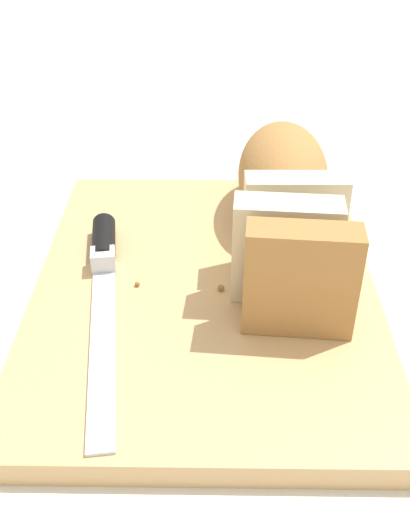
{
  "coord_description": "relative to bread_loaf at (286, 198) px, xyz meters",
  "views": [
    {
      "loc": [
        0.44,
        0.03,
        0.37
      ],
      "look_at": [
        0.0,
        0.0,
        0.05
      ],
      "focal_mm": 42.61,
      "sensor_mm": 36.0,
      "label": 1
    }
  ],
  "objects": [
    {
      "name": "crumb_near_knife",
      "position": [
        -0.0,
        -0.03,
        -0.05
      ],
      "size": [
        0.0,
        0.0,
        0.0
      ],
      "primitive_type": "sphere",
      "color": "#996633",
      "rests_on": "cutting_board"
    },
    {
      "name": "crumb_stray_left",
      "position": [
        0.05,
        -0.03,
        -0.05
      ],
      "size": [
        0.0,
        0.0,
        0.0
      ],
      "primitive_type": "sphere",
      "color": "#996633",
      "rests_on": "cutting_board"
    },
    {
      "name": "bread_loaf",
      "position": [
        0.0,
        0.0,
        0.0
      ],
      "size": [
        0.28,
        0.1,
        0.1
      ],
      "rotation": [
        0.0,
        0.0,
        0.01
      ],
      "color": "#A8753D",
      "rests_on": "cutting_board"
    },
    {
      "name": "crumb_stray_right",
      "position": [
        0.09,
        -0.06,
        -0.04
      ],
      "size": [
        0.01,
        0.01,
        0.01
      ],
      "primitive_type": "sphere",
      "color": "#996633",
      "rests_on": "cutting_board"
    },
    {
      "name": "ground_plane",
      "position": [
        0.08,
        -0.07,
        -0.07
      ],
      "size": [
        3.0,
        3.0,
        0.0
      ],
      "primitive_type": "plane",
      "color": "silver"
    },
    {
      "name": "cutting_board",
      "position": [
        0.08,
        -0.07,
        -0.06
      ],
      "size": [
        0.41,
        0.33,
        0.02
      ],
      "primitive_type": "cube",
      "rotation": [
        0.0,
        0.0,
        0.05
      ],
      "color": "tan",
      "rests_on": "ground_plane"
    },
    {
      "name": "crumb_near_loaf",
      "position": [
        0.09,
        -0.14,
        -0.05
      ],
      "size": [
        0.0,
        0.0,
        0.0
      ],
      "primitive_type": "sphere",
      "color": "#996633",
      "rests_on": "cutting_board"
    },
    {
      "name": "bread_knife",
      "position": [
        0.07,
        -0.17,
        -0.04
      ],
      "size": [
        0.28,
        0.07,
        0.02
      ],
      "rotation": [
        0.0,
        0.0,
        0.18
      ],
      "color": "silver",
      "rests_on": "cutting_board"
    }
  ]
}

